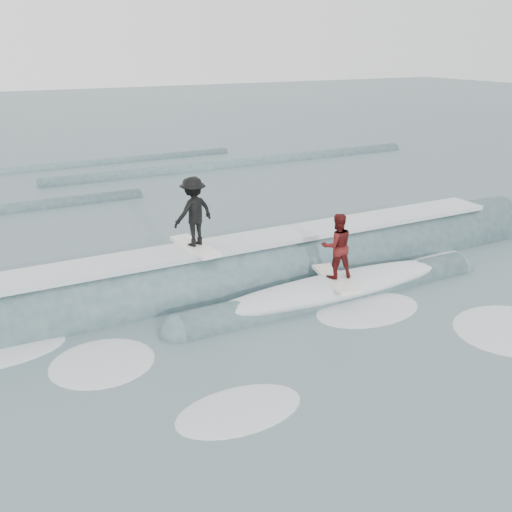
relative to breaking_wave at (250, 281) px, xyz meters
name	(u,v)px	position (x,y,z in m)	size (l,w,h in m)	color
ground	(297,325)	(-0.21, -2.89, -0.04)	(160.00, 160.00, 0.00)	#3E575B
breaking_wave	(250,281)	(0.00, 0.00, 0.00)	(23.65, 3.95, 2.33)	#344E57
surfer_black	(194,214)	(-1.56, 0.25, 2.17)	(1.36, 2.04, 1.97)	white
surfer_red	(337,249)	(1.56, -1.95, 1.34)	(0.98, 2.07, 1.86)	white
whitewater	(316,334)	(-0.04, -3.49, -0.04)	(15.20, 6.65, 0.10)	silver
far_swells	(94,182)	(-1.08, 14.76, -0.04)	(40.19, 8.65, 0.80)	#344E57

